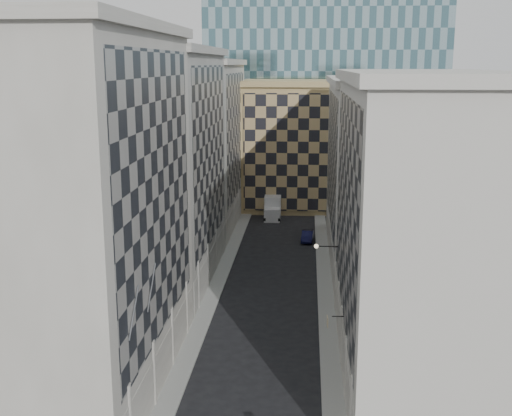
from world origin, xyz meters
The scene contains 14 objects.
sidewalk_west centered at (-5.25, 30.00, 0.07)m, with size 1.50×100.00×0.15m, color gray.
sidewalk_east centered at (5.25, 30.00, 0.07)m, with size 1.50×100.00×0.15m, color gray.
bldg_left_a centered at (-10.88, 11.00, 11.82)m, with size 10.80×22.80×23.70m.
bldg_left_b centered at (-10.88, 33.00, 11.32)m, with size 10.80×22.80×22.70m.
bldg_left_c centered at (-10.88, 55.00, 10.83)m, with size 10.80×22.80×21.70m.
bldg_right_a centered at (10.88, 15.00, 10.32)m, with size 10.80×26.80×20.70m.
bldg_right_b centered at (10.89, 42.00, 9.85)m, with size 10.80×28.80×19.70m.
tan_block centered at (2.00, 67.90, 9.44)m, with size 16.80×14.80×18.80m.
church_tower centered at (0.00, 82.00, 26.95)m, with size 7.20×7.20×51.50m.
flagpoles_left centered at (-5.90, 6.00, 8.00)m, with size 0.10×6.33×2.33m.
bracket_lamp centered at (4.38, 24.00, 6.20)m, with size 1.98×0.36×0.36m.
box_truck centered at (-1.40, 59.57, 1.34)m, with size 2.40×5.65×3.08m.
dark_car centered at (3.50, 47.63, 0.64)m, with size 1.35×3.87×1.27m, color black.
shop_sign centered at (4.96, 13.65, 3.84)m, with size 1.15×0.70×0.78m.
Camera 1 is at (3.31, -27.94, 21.12)m, focal length 45.00 mm.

